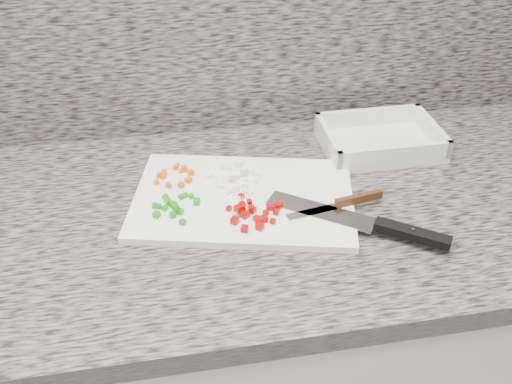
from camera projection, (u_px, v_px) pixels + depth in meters
cabinet at (202, 373)px, 1.31m from camera, size 3.92×0.62×0.86m
countertop at (188, 220)px, 1.05m from camera, size 3.96×0.64×0.04m
cutting_board at (243, 199)px, 1.06m from camera, size 0.45×0.36×0.01m
carrot_pile at (174, 175)px, 1.10m from camera, size 0.08×0.08×0.01m
onion_pile at (237, 173)px, 1.10m from camera, size 0.11×0.09×0.02m
green_pepper_pile at (175, 206)px, 1.02m from camera, size 0.09×0.09×0.02m
red_pepper_pile at (253, 213)px, 1.00m from camera, size 0.10×0.11×0.02m
garlic_pile at (241, 192)px, 1.05m from camera, size 0.05×0.04×0.01m
chef_knife at (379, 226)px, 0.97m from camera, size 0.28×0.22×0.02m
paring_knife at (347, 202)px, 1.02m from camera, size 0.19×0.05×0.02m
tray at (380, 141)px, 1.21m from camera, size 0.24×0.17×0.05m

